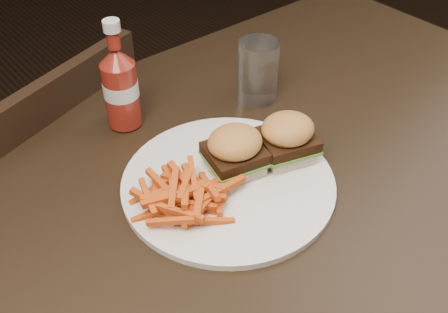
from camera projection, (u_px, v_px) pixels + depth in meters
dining_table at (277, 166)px, 0.85m from camera, size 1.20×0.80×0.04m
chair_far at (43, 198)px, 1.22m from camera, size 0.47×0.47×0.03m
plate at (228, 183)px, 0.78m from camera, size 0.32×0.32×0.01m
sandwich_half_a at (235, 164)px, 0.79m from camera, size 0.09×0.08×0.02m
sandwich_half_b at (286, 151)px, 0.81m from camera, size 0.09×0.09×0.02m
fries_pile at (185, 193)px, 0.72m from camera, size 0.15×0.15×0.05m
ketchup_bottle at (122, 94)px, 0.86m from camera, size 0.08×0.08×0.11m
tumbler at (258, 71)px, 0.93m from camera, size 0.09×0.09×0.11m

